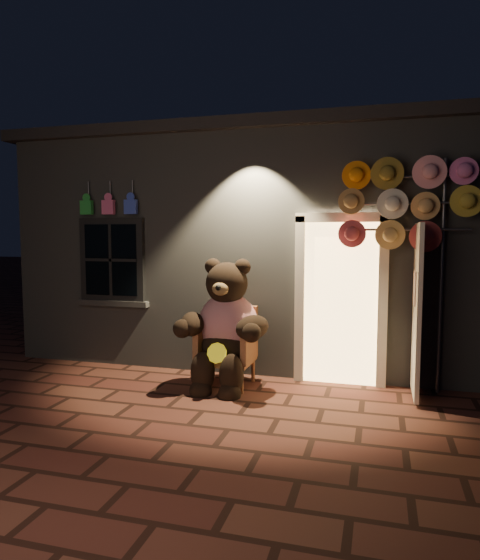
% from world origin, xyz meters
% --- Properties ---
extents(ground, '(60.00, 60.00, 0.00)m').
position_xyz_m(ground, '(0.00, 0.00, 0.00)').
color(ground, '#592E22').
rests_on(ground, ground).
extents(shop_building, '(7.30, 5.95, 3.51)m').
position_xyz_m(shop_building, '(0.00, 3.99, 1.74)').
color(shop_building, slate).
rests_on(shop_building, ground).
extents(wicker_armchair, '(0.70, 0.63, 0.99)m').
position_xyz_m(wicker_armchair, '(-0.02, 1.04, 0.50)').
color(wicker_armchair, '#AF6E44').
rests_on(wicker_armchair, ground).
extents(teddy_bear, '(1.24, 0.97, 1.71)m').
position_xyz_m(teddy_bear, '(-0.02, 0.91, 0.76)').
color(teddy_bear, '#AA1222').
rests_on(teddy_bear, ground).
extents(hat_rack, '(1.60, 0.22, 2.83)m').
position_xyz_m(hat_rack, '(2.09, 1.28, 2.29)').
color(hat_rack, '#59595E').
rests_on(hat_rack, ground).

